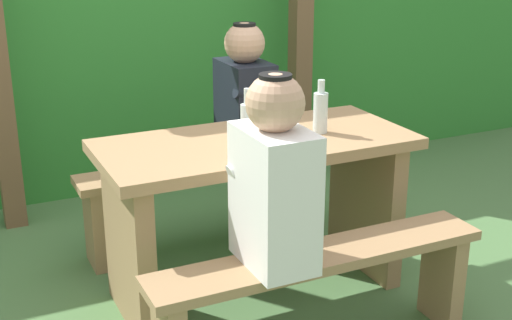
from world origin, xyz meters
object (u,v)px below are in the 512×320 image
(bench_far, at_px, (209,186))
(picnic_table, at_px, (256,190))
(person_white_shirt, at_px, (274,179))
(bottle_right, at_px, (247,119))
(drinking_glass, at_px, (248,134))
(person_black_coat, at_px, (245,97))
(bottle_left, at_px, (320,111))
(bench_near, at_px, (319,282))
(bottle_center, at_px, (265,112))
(cell_phone, at_px, (282,137))

(bench_far, bearing_deg, picnic_table, -90.00)
(picnic_table, height_order, person_white_shirt, person_white_shirt)
(bottle_right, bearing_deg, picnic_table, -41.93)
(drinking_glass, bearing_deg, person_black_coat, 66.47)
(bottle_right, bearing_deg, bottle_left, -10.57)
(bench_near, xyz_separation_m, bottle_center, (0.07, 0.63, 0.53))
(bottle_left, xyz_separation_m, cell_phone, (-0.19, 0.00, -0.10))
(picnic_table, xyz_separation_m, bottle_center, (0.07, 0.05, 0.34))
(bench_near, bearing_deg, bottle_center, 83.50)
(person_white_shirt, bearing_deg, cell_phone, 59.73)
(picnic_table, xyz_separation_m, bottle_right, (-0.03, 0.03, 0.33))
(bottle_center, bearing_deg, person_black_coat, 75.18)
(bottle_center, xyz_separation_m, cell_phone, (0.04, -0.09, -0.09))
(bottle_right, height_order, cell_phone, bottle_right)
(drinking_glass, bearing_deg, bottle_left, 3.67)
(bottle_center, bearing_deg, bottle_right, -164.88)
(bottle_right, xyz_separation_m, cell_phone, (0.14, -0.06, -0.08))
(person_white_shirt, height_order, cell_phone, person_white_shirt)
(bench_near, height_order, person_black_coat, person_black_coat)
(bench_near, height_order, bench_far, same)
(picnic_table, height_order, person_black_coat, person_black_coat)
(picnic_table, xyz_separation_m, bench_near, (0.00, -0.58, -0.18))
(bottle_left, bearing_deg, picnic_table, 173.33)
(drinking_glass, relative_size, bottle_left, 0.40)
(bottle_center, bearing_deg, bottle_left, -21.13)
(person_black_coat, height_order, bottle_left, person_black_coat)
(bench_far, bearing_deg, cell_phone, -79.43)
(person_black_coat, relative_size, bottle_center, 2.90)
(bottle_left, distance_m, bottle_center, 0.25)
(bench_far, relative_size, bottle_left, 5.74)
(person_white_shirt, xyz_separation_m, drinking_glass, (0.13, 0.52, 0.01))
(bench_near, height_order, person_white_shirt, person_white_shirt)
(bench_near, height_order, bottle_left, bottle_left)
(bench_far, xyz_separation_m, drinking_glass, (-0.07, -0.64, 0.48))
(bench_near, relative_size, bottle_right, 6.20)
(picnic_table, bearing_deg, person_white_shirt, -109.30)
(cell_phone, bearing_deg, picnic_table, -170.14)
(bench_near, height_order, cell_phone, cell_phone)
(bottle_right, relative_size, bottle_center, 0.91)
(bench_far, xyz_separation_m, person_white_shirt, (-0.20, -1.15, 0.46))
(bench_near, relative_size, person_white_shirt, 1.95)
(picnic_table, height_order, bench_near, picnic_table)
(drinking_glass, relative_size, bottle_center, 0.40)
(drinking_glass, distance_m, bottle_left, 0.38)
(picnic_table, bearing_deg, drinking_glass, -138.11)
(drinking_glass, bearing_deg, cell_phone, 7.98)
(bench_far, relative_size, cell_phone, 10.00)
(cell_phone, bearing_deg, bottle_center, 141.95)
(picnic_table, height_order, bench_far, picnic_table)
(person_white_shirt, xyz_separation_m, person_black_coat, (0.41, 1.15, 0.00))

